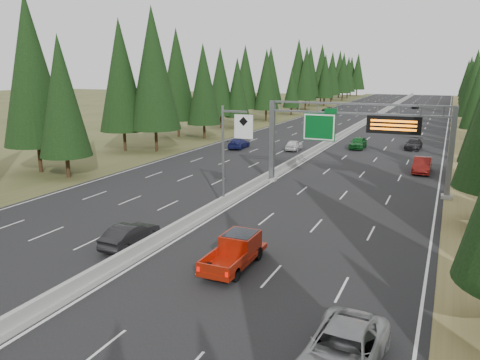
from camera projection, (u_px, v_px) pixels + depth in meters
name	position (u px, v px, depth m)	size (l,w,h in m)	color
road	(355.00, 129.00, 86.12)	(32.00, 260.00, 0.08)	black
shoulder_right	(461.00, 134.00, 79.02)	(3.60, 260.00, 0.06)	olive
shoulder_left	(265.00, 125.00, 93.23)	(3.60, 260.00, 0.06)	#3E4620
median_barrier	(355.00, 127.00, 86.04)	(0.70, 260.00, 0.85)	gray
sign_gantry	(363.00, 133.00, 41.32)	(16.75, 0.98, 7.80)	slate
hov_sign_pole	(230.00, 150.00, 35.98)	(2.80, 0.50, 8.00)	slate
tree_row_left	(230.00, 75.00, 86.49)	(12.07, 243.17, 18.91)	black
silver_minivan	(342.00, 352.00, 16.80)	(2.63, 5.69, 1.58)	#A0A1A5
red_pickup	(237.00, 248.00, 26.08)	(1.89, 5.28, 1.72)	black
car_ahead_green	(358.00, 143.00, 64.58)	(1.93, 4.79, 1.63)	#14571F
car_ahead_dkred	(422.00, 165.00, 49.43)	(1.72, 4.93, 1.63)	#5F100D
car_ahead_dkgrey	(414.00, 144.00, 64.07)	(1.94, 4.78, 1.39)	black
car_ahead_white	(394.00, 116.00, 103.78)	(2.11, 4.57, 1.27)	white
car_ahead_far	(415.00, 106.00, 130.52)	(1.71, 4.26, 1.45)	black
car_onc_near	(130.00, 235.00, 28.87)	(1.53, 4.38, 1.44)	black
car_onc_blue	(239.00, 143.00, 64.71)	(1.91, 4.69, 1.36)	navy
car_onc_white	(294.00, 145.00, 63.29)	(1.68, 4.17, 1.42)	silver
car_onc_far	(330.00, 110.00, 116.73)	(2.55, 5.53, 1.54)	black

